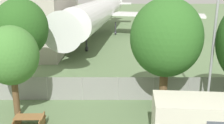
{
  "coord_description": "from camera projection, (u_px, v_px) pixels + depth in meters",
  "views": [
    {
      "loc": [
        -0.42,
        -7.25,
        7.93
      ],
      "look_at": [
        -0.37,
        13.25,
        2.0
      ],
      "focal_mm": 42.0,
      "sensor_mm": 36.0,
      "label": 1
    }
  ],
  "objects": [
    {
      "name": "airplane",
      "position": [
        100.0,
        11.0,
        42.79
      ],
      "size": [
        33.6,
        41.55,
        11.67
      ],
      "rotation": [
        0.0,
        0.0,
        -1.7
      ],
      "color": "white",
      "rests_on": "ground"
    },
    {
      "name": "portable_cabin",
      "position": [
        195.0,
        122.0,
        13.35
      ],
      "size": [
        4.45,
        2.56,
        2.53
      ],
      "rotation": [
        0.0,
        0.0,
        -0.08
      ],
      "color": "beige",
      "rests_on": "ground"
    },
    {
      "name": "light_mast",
      "position": [
        214.0,
        28.0,
        15.92
      ],
      "size": [
        0.44,
        0.44,
        9.24
      ],
      "color": "#99999E",
      "rests_on": "ground"
    },
    {
      "name": "perimeter_fence",
      "position": [
        117.0,
        89.0,
        18.77
      ],
      "size": [
        56.07,
        0.07,
        1.74
      ],
      "color": "gray",
      "rests_on": "ground"
    },
    {
      "name": "tree_behind_benches",
      "position": [
        11.0,
        56.0,
        15.57
      ],
      "size": [
        3.26,
        3.26,
        5.77
      ],
      "color": "brown",
      "rests_on": "ground"
    },
    {
      "name": "tree_far_right",
      "position": [
        165.0,
        38.0,
        16.58
      ],
      "size": [
        4.59,
        4.59,
        7.34
      ],
      "color": "brown",
      "rests_on": "ground"
    },
    {
      "name": "picnic_bench_near_cabin",
      "position": [
        29.0,
        121.0,
        15.08
      ],
      "size": [
        1.68,
        1.44,
        0.76
      ],
      "rotation": [
        0.0,
        0.0,
        0.03
      ],
      "color": "brown",
      "rests_on": "ground"
    },
    {
      "name": "tree_near_hangar",
      "position": [
        21.0,
        29.0,
        20.57
      ],
      "size": [
        4.23,
        4.23,
        7.1
      ],
      "color": "brown",
      "rests_on": "ground"
    }
  ]
}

